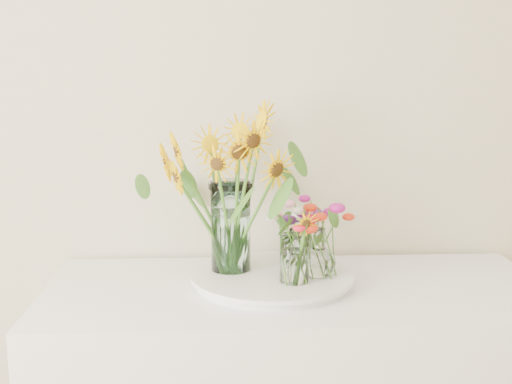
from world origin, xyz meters
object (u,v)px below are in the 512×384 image
Objects in this scene: small_vase_b at (319,252)px; mason_jar at (231,227)px; small_vase_a at (294,259)px; small_vase_c at (300,247)px; tray at (272,280)px.

mason_jar is at bearing 165.49° from small_vase_b.
small_vase_a is 0.16m from small_vase_c.
small_vase_a is at bearing -102.42° from small_vase_c.
mason_jar is 0.22m from small_vase_c.
small_vase_b is at bearing -8.24° from tray.
small_vase_c is (-0.04, 0.10, -0.01)m from small_vase_b.
small_vase_a is 0.09m from small_vase_b.
small_vase_b is (0.13, -0.02, 0.08)m from tray.
small_vase_c is at bearing 43.18° from tray.
small_vase_b is at bearing -14.51° from mason_jar.
small_vase_b reaches higher than tray.
small_vase_a is at bearing -53.96° from tray.
mason_jar reaches higher than tray.
small_vase_b reaches higher than small_vase_a.
small_vase_c is (0.09, 0.08, 0.07)m from tray.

